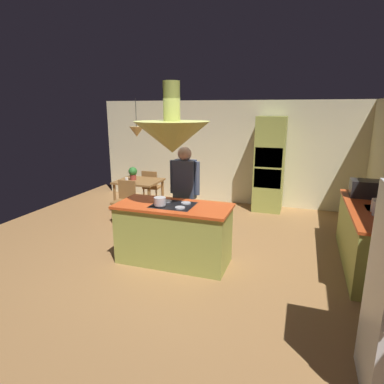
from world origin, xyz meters
TOP-DOWN VIEW (x-y plane):
  - ground at (0.00, 0.00)m, footprint 8.16×8.16m
  - wall_back at (0.00, 3.45)m, footprint 6.80×0.10m
  - kitchen_island at (0.00, -0.20)m, footprint 1.77×0.79m
  - counter_run_right at (2.84, 0.60)m, footprint 0.73×2.25m
  - oven_tower at (1.10, 3.04)m, footprint 0.66×0.62m
  - dining_table at (-1.70, 1.90)m, footprint 0.98×0.85m
  - person_at_island at (-0.05, 0.47)m, footprint 0.53×0.23m
  - range_hood at (0.00, -0.20)m, footprint 1.10×1.10m
  - pendant_light_over_table at (-1.70, 1.90)m, footprint 0.32×0.32m
  - chair_facing_island at (-1.70, 1.25)m, footprint 0.40×0.40m
  - chair_by_back_wall at (-1.70, 2.55)m, footprint 0.40×0.40m
  - potted_plant_on_table at (-1.85, 1.90)m, footprint 0.20×0.20m
  - cup_on_table at (-1.89, 1.69)m, footprint 0.07×0.07m
  - canister_flour at (2.84, 0.05)m, footprint 0.10×0.10m
  - canister_sugar at (2.84, 0.23)m, footprint 0.13×0.13m
  - canister_tea at (2.84, 0.41)m, footprint 0.11×0.11m
  - microwave_on_counter at (2.84, 1.26)m, footprint 0.46×0.36m
  - cooking_pot_on_cooktop at (-0.16, -0.33)m, footprint 0.18×0.18m

SIDE VIEW (x-z plane):
  - ground at x=0.00m, z-range 0.00..0.00m
  - kitchen_island at x=0.00m, z-range -0.01..0.95m
  - counter_run_right at x=2.84m, z-range 0.01..0.94m
  - chair_facing_island at x=-1.70m, z-range 0.07..0.94m
  - chair_by_back_wall at x=-1.70m, z-range 0.07..0.94m
  - dining_table at x=-1.70m, z-range 0.27..1.03m
  - cup_on_table at x=-1.89m, z-range 0.76..0.85m
  - potted_plant_on_table at x=-1.85m, z-range 0.78..1.08m
  - person_at_island at x=-0.05m, z-range 0.14..1.88m
  - cooking_pot_on_cooktop at x=-0.16m, z-range 0.95..1.07m
  - canister_flour at x=2.84m, z-range 0.93..1.10m
  - canister_tea at x=2.84m, z-range 0.93..1.13m
  - canister_sugar at x=2.84m, z-range 0.93..1.14m
  - microwave_on_counter at x=2.84m, z-range 0.93..1.21m
  - oven_tower at x=1.10m, z-range 0.00..2.19m
  - wall_back at x=0.00m, z-range 0.00..2.55m
  - pendant_light_over_table at x=-1.70m, z-range 1.45..2.27m
  - range_hood at x=0.00m, z-range 1.49..2.49m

